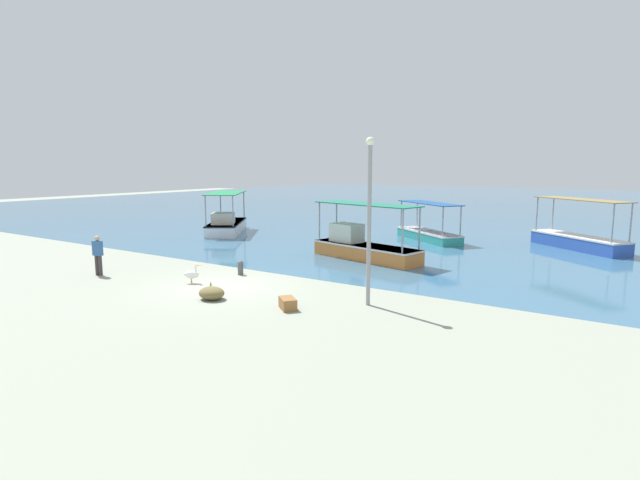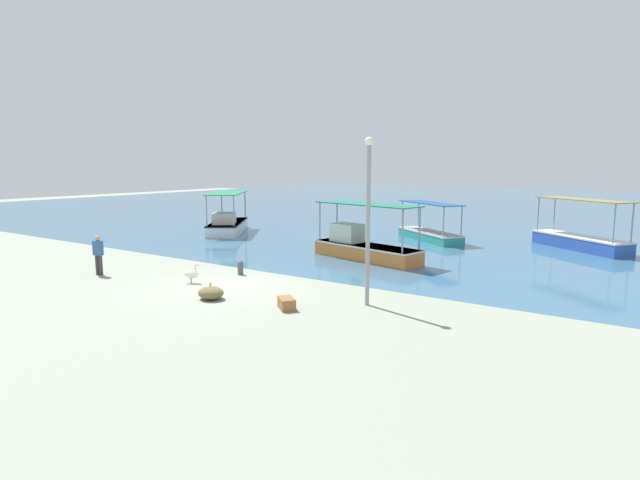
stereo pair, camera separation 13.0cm
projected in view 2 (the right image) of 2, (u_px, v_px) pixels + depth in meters
ground at (222, 287)px, 19.10m from camera, size 120.00×120.00×0.00m
harbor_water at (515, 205)px, 58.54m from camera, size 110.00×90.00×0.00m
fishing_boat_center at (363, 246)px, 24.70m from camera, size 6.12×2.86×2.76m
fishing_boat_outer at (429, 233)px, 30.92m from camera, size 5.20×4.42×2.33m
fishing_boat_near_left at (227, 224)px, 34.25m from camera, size 5.02×6.01×2.75m
fishing_boat_far_right at (580, 239)px, 27.53m from camera, size 5.45×4.79×2.78m
pelican at (192, 274)px, 19.65m from camera, size 0.72×0.55×0.80m
lamp_post at (368, 212)px, 16.17m from camera, size 0.28×0.28×5.51m
mooring_bollard at (240, 267)px, 21.18m from camera, size 0.25×0.25×0.61m
fisherman_standing at (98, 254)px, 21.04m from camera, size 0.44×0.29×1.69m
net_pile at (211, 293)px, 17.32m from camera, size 0.95×0.81×0.45m
cargo_crate at (287, 303)px, 16.14m from camera, size 0.86×0.82×0.37m
glass_bottle at (210, 286)px, 18.77m from camera, size 0.07×0.07×0.27m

